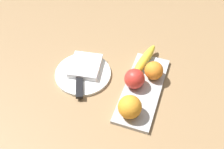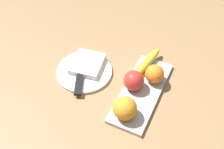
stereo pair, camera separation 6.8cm
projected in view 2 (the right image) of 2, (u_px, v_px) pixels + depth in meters
The scene contains 9 objects.
ground_plane at pixel (133, 101), 0.96m from camera, with size 2.40×2.40×0.00m, color #93734D.
fruit_tray at pixel (141, 92), 0.97m from camera, with size 0.32×0.12×0.01m, color #B0B3B7.
apple at pixel (134, 81), 0.95m from camera, with size 0.07×0.07×0.07m, color red.
banana at pixel (147, 63), 1.03m from camera, with size 0.18×0.03×0.03m, color yellow.
orange_near_apple at pixel (126, 109), 0.87m from camera, with size 0.08×0.08×0.08m, color orange.
orange_near_banana at pixel (155, 74), 0.97m from camera, with size 0.07×0.07×0.07m, color orange.
dinner_plate at pixel (84, 71), 1.04m from camera, with size 0.20×0.20×0.01m, color white.
folded_napkin at pixel (87, 64), 1.04m from camera, with size 0.12×0.11×0.02m, color white.
knife at pixel (79, 81), 0.99m from camera, with size 0.17×0.09×0.01m.
Camera 2 is at (-0.53, -0.17, 0.78)m, focal length 45.38 mm.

